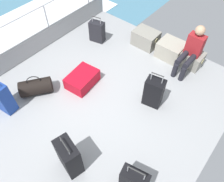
% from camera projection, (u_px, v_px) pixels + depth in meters
% --- Properties ---
extents(ground_plane, '(4.40, 5.20, 0.06)m').
position_uv_depth(ground_plane, '(98.00, 103.00, 4.41)').
color(ground_plane, '#939699').
extents(gunwale_port, '(0.06, 5.20, 0.45)m').
position_uv_depth(gunwale_port, '(28.00, 48.00, 5.09)').
color(gunwale_port, '#939699').
rests_on(gunwale_port, ground_plane).
extents(railing_port, '(0.04, 4.20, 1.02)m').
position_uv_depth(railing_port, '(20.00, 28.00, 4.66)').
color(railing_port, silver).
rests_on(railing_port, ground_plane).
extents(sea_wake, '(12.00, 12.00, 0.01)m').
position_uv_depth(sea_wake, '(2.00, 43.00, 6.10)').
color(sea_wake, teal).
rests_on(sea_wake, ground_plane).
extents(cargo_crate_0, '(0.62, 0.44, 0.39)m').
position_uv_depth(cargo_crate_0, '(146.00, 38.00, 5.38)').
color(cargo_crate_0, gray).
rests_on(cargo_crate_0, ground_plane).
extents(cargo_crate_1, '(0.61, 0.49, 0.39)m').
position_uv_depth(cargo_crate_1, '(171.00, 50.00, 5.11)').
color(cargo_crate_1, '#9E9989').
rests_on(cargo_crate_1, ground_plane).
extents(cargo_crate_2, '(0.56, 0.39, 0.35)m').
position_uv_depth(cargo_crate_2, '(191.00, 58.00, 4.95)').
color(cargo_crate_2, gray).
rests_on(cargo_crate_2, ground_plane).
extents(passenger_seated, '(0.34, 0.66, 1.05)m').
position_uv_depth(passenger_seated, '(191.00, 50.00, 4.58)').
color(passenger_seated, maroon).
rests_on(passenger_seated, ground_plane).
extents(suitcase_0, '(0.54, 0.70, 0.27)m').
position_uv_depth(suitcase_0, '(82.00, 79.00, 4.60)').
color(suitcase_0, '#B70C1E').
rests_on(suitcase_0, ground_plane).
extents(suitcase_1, '(0.41, 0.28, 0.80)m').
position_uv_depth(suitcase_1, '(2.00, 97.00, 4.05)').
color(suitcase_1, navy).
rests_on(suitcase_1, ground_plane).
extents(suitcase_2, '(0.43, 0.27, 0.72)m').
position_uv_depth(suitcase_2, '(134.00, 181.00, 3.16)').
color(suitcase_2, black).
rests_on(suitcase_2, ground_plane).
extents(suitcase_3, '(0.46, 0.34, 0.78)m').
position_uv_depth(suitcase_3, '(69.00, 157.00, 3.32)').
color(suitcase_3, black).
rests_on(suitcase_3, ground_plane).
extents(suitcase_4, '(0.39, 0.31, 0.81)m').
position_uv_depth(suitcase_4, '(154.00, 92.00, 4.15)').
color(suitcase_4, black).
rests_on(suitcase_4, ground_plane).
extents(suitcase_5, '(0.40, 0.29, 0.67)m').
position_uv_depth(suitcase_5, '(97.00, 32.00, 5.44)').
color(suitcase_5, black).
rests_on(suitcase_5, ground_plane).
extents(duffel_bag, '(0.63, 0.70, 0.47)m').
position_uv_depth(duffel_bag, '(36.00, 87.00, 4.43)').
color(duffel_bag, black).
rests_on(duffel_bag, ground_plane).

